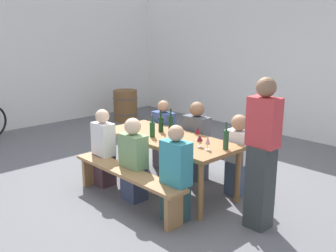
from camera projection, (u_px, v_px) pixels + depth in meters
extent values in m
plane|color=slate|center=(168.00, 188.00, 5.35)|extent=(24.00, 24.00, 0.00)
cube|color=white|center=(308.00, 59.00, 7.47)|extent=(14.00, 0.20, 3.20)
cube|color=white|center=(17.00, 56.00, 8.37)|extent=(0.20, 7.95, 3.20)
cube|color=olive|center=(168.00, 139.00, 5.17)|extent=(1.99, 0.82, 0.05)
cylinder|color=olive|center=(109.00, 155.00, 5.68)|extent=(0.07, 0.07, 0.70)
cylinder|color=olive|center=(200.00, 192.00, 4.39)|extent=(0.07, 0.07, 0.70)
cylinder|color=olive|center=(145.00, 145.00, 6.15)|extent=(0.07, 0.07, 0.70)
cylinder|color=olive|center=(238.00, 176.00, 4.85)|extent=(0.07, 0.07, 0.70)
cube|color=#9E7247|center=(127.00, 172.00, 4.77)|extent=(1.89, 0.30, 0.04)
cube|color=#9E7247|center=(91.00, 171.00, 5.43)|extent=(0.06, 0.24, 0.41)
cube|color=#9E7247|center=(174.00, 211.00, 4.23)|extent=(0.06, 0.24, 0.41)
cube|color=#9E7247|center=(203.00, 148.00, 5.72)|extent=(1.89, 0.30, 0.04)
cube|color=#9E7247|center=(164.00, 150.00, 6.37)|extent=(0.06, 0.24, 0.41)
cube|color=#9E7247|center=(249.00, 178.00, 5.18)|extent=(0.06, 0.24, 0.41)
cylinder|color=#234C2D|center=(226.00, 140.00, 4.60)|extent=(0.07, 0.07, 0.23)
cylinder|color=#234C2D|center=(226.00, 127.00, 4.56)|extent=(0.02, 0.02, 0.09)
cylinder|color=black|center=(227.00, 123.00, 4.55)|extent=(0.03, 0.03, 0.01)
cylinder|color=#143319|center=(171.00, 125.00, 5.32)|extent=(0.06, 0.06, 0.24)
cylinder|color=#143319|center=(171.00, 113.00, 5.28)|extent=(0.02, 0.02, 0.09)
cylinder|color=black|center=(171.00, 109.00, 5.27)|extent=(0.02, 0.02, 0.01)
cylinder|color=#143319|center=(161.00, 124.00, 5.40)|extent=(0.07, 0.07, 0.21)
cylinder|color=#143319|center=(161.00, 114.00, 5.37)|extent=(0.02, 0.02, 0.09)
cylinder|color=black|center=(161.00, 110.00, 5.35)|extent=(0.03, 0.03, 0.01)
cylinder|color=#194723|center=(152.00, 130.00, 5.14)|extent=(0.07, 0.07, 0.20)
cylinder|color=#194723|center=(152.00, 120.00, 5.11)|extent=(0.02, 0.02, 0.08)
cylinder|color=black|center=(152.00, 116.00, 5.09)|extent=(0.03, 0.03, 0.01)
cylinder|color=silver|center=(177.00, 142.00, 4.92)|extent=(0.06, 0.06, 0.01)
cylinder|color=silver|center=(177.00, 139.00, 4.91)|extent=(0.01, 0.01, 0.07)
cone|color=#D18C93|center=(177.00, 133.00, 4.89)|extent=(0.08, 0.08, 0.10)
cylinder|color=silver|center=(200.00, 147.00, 4.72)|extent=(0.06, 0.06, 0.01)
cylinder|color=silver|center=(200.00, 144.00, 4.71)|extent=(0.01, 0.01, 0.07)
cone|color=maroon|center=(200.00, 138.00, 4.70)|extent=(0.08, 0.08, 0.08)
cylinder|color=silver|center=(208.00, 150.00, 4.60)|extent=(0.06, 0.06, 0.01)
cylinder|color=silver|center=(208.00, 147.00, 4.60)|extent=(0.01, 0.01, 0.07)
cone|color=#D18C93|center=(208.00, 140.00, 4.58)|extent=(0.06, 0.06, 0.10)
cylinder|color=silver|center=(134.00, 135.00, 5.23)|extent=(0.06, 0.06, 0.01)
cylinder|color=silver|center=(134.00, 132.00, 5.22)|extent=(0.01, 0.01, 0.08)
cone|color=beige|center=(134.00, 126.00, 5.20)|extent=(0.07, 0.07, 0.09)
cylinder|color=silver|center=(198.00, 140.00, 5.00)|extent=(0.06, 0.06, 0.01)
cylinder|color=silver|center=(198.00, 137.00, 4.99)|extent=(0.01, 0.01, 0.08)
cone|color=maroon|center=(198.00, 130.00, 4.96)|extent=(0.07, 0.07, 0.10)
cube|color=#492E34|center=(105.00, 170.00, 5.43)|extent=(0.24, 0.24, 0.45)
cube|color=silver|center=(103.00, 139.00, 5.32)|extent=(0.32, 0.20, 0.46)
sphere|color=beige|center=(102.00, 116.00, 5.24)|extent=(0.19, 0.19, 0.19)
cube|color=#39415D|center=(134.00, 183.00, 4.96)|extent=(0.28, 0.24, 0.45)
cube|color=#729966|center=(133.00, 151.00, 4.85)|extent=(0.38, 0.20, 0.43)
sphere|color=beige|center=(133.00, 126.00, 4.77)|extent=(0.21, 0.21, 0.21)
cube|color=#284549|center=(176.00, 202.00, 4.41)|extent=(0.26, 0.24, 0.45)
cube|color=teal|center=(176.00, 163.00, 4.30)|extent=(0.35, 0.20, 0.51)
sphere|color=tan|center=(176.00, 133.00, 4.21)|extent=(0.18, 0.18, 0.18)
cube|color=#534A58|center=(164.00, 153.00, 6.16)|extent=(0.27, 0.24, 0.45)
cube|color=#384C8C|center=(163.00, 126.00, 6.06)|extent=(0.36, 0.20, 0.45)
sphere|color=#A87A5B|center=(163.00, 106.00, 5.98)|extent=(0.19, 0.19, 0.19)
cube|color=#494F66|center=(196.00, 164.00, 5.66)|extent=(0.30, 0.24, 0.45)
cube|color=#4C515B|center=(197.00, 133.00, 5.55)|extent=(0.39, 0.20, 0.50)
sphere|color=#846047|center=(197.00, 109.00, 5.46)|extent=(0.21, 0.21, 0.21)
cube|color=#445572|center=(237.00, 178.00, 5.14)|extent=(0.24, 0.24, 0.45)
cube|color=silver|center=(238.00, 146.00, 5.03)|extent=(0.32, 0.20, 0.43)
sphere|color=#A87A5B|center=(239.00, 123.00, 4.95)|extent=(0.21, 0.21, 0.21)
cube|color=#333838|center=(260.00, 187.00, 4.21)|extent=(0.25, 0.24, 0.94)
cube|color=#C6383D|center=(264.00, 122.00, 4.03)|extent=(0.33, 0.20, 0.53)
sphere|color=#846047|center=(266.00, 87.00, 3.94)|extent=(0.21, 0.21, 0.21)
cylinder|color=brown|center=(125.00, 105.00, 9.27)|extent=(0.57, 0.57, 0.75)
torus|color=#4C4C51|center=(125.00, 98.00, 9.23)|extent=(0.61, 0.61, 0.02)
torus|color=#4C4C51|center=(126.00, 113.00, 9.32)|extent=(0.61, 0.61, 0.02)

